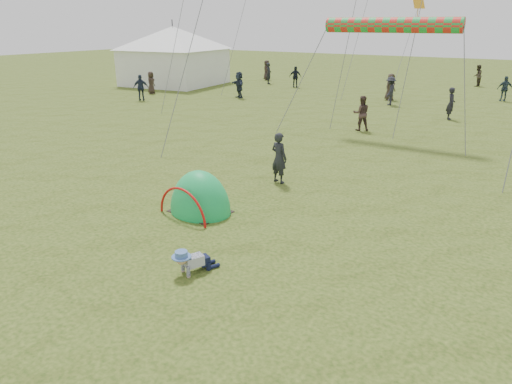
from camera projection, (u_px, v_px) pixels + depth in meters
The scene contains 19 objects.
ground at pixel (171, 276), 9.32m from camera, with size 140.00×140.00×0.00m, color #213A0F.
crawling_toddler at pixel (191, 260), 9.37m from camera, with size 0.51×0.73×0.56m, color black, non-canonical shape.
popup_tent at pixel (201, 212), 12.52m from camera, with size 1.80×1.49×2.34m, color #17A252.
standing_adult at pixel (279, 158), 14.55m from camera, with size 0.60×0.39×1.64m, color black.
event_marquee at pixel (174, 54), 37.86m from camera, with size 7.25×7.25×4.98m, color white, non-canonical shape.
crowd_person_0 at pixel (269, 73), 38.70m from camera, with size 0.63×0.42×1.74m, color black.
crowd_person_1 at pixel (477, 76), 37.15m from camera, with size 0.83×0.65×1.71m, color #362E25.
crowd_person_2 at pixel (505, 89), 30.03m from camera, with size 0.95×0.40×1.62m, color #2D3E4A.
crowd_person_4 at pixel (267, 70), 41.30m from camera, with size 0.85×0.55×1.74m, color #2B211E.
crowd_person_6 at pixel (451, 104), 24.23m from camera, with size 0.62×0.41×1.70m, color black.
crowd_person_8 at pixel (295, 77), 36.57m from camera, with size 0.97×0.40×1.65m, color black.
crowd_person_10 at pixel (151, 83), 33.33m from camera, with size 0.77×0.50×1.58m, color #342721.
crowd_person_11 at pixel (239, 85), 31.42m from camera, with size 1.63×0.52×1.76m, color #1F2738.
crowd_person_13 at pixel (361, 113), 21.75m from camera, with size 0.80×0.63×1.65m, color #44312D.
crowd_person_14 at pixel (141, 88), 30.25m from camera, with size 0.99×0.41×1.69m, color #20293D.
crowd_person_15 at pixel (390, 91), 28.56m from camera, with size 1.13×0.65×1.76m, color #21222A.
crowd_person_16 at pixel (390, 87), 30.42m from camera, with size 0.85×0.56×1.75m, color #3B2F28.
rainbow_tube_kite at pixel (391, 25), 19.30m from camera, with size 0.64×0.64×5.76m, color red.
diamond_kite_7 at pixel (419, 3), 31.17m from camera, with size 0.82×0.82×0.00m, color orange.
Camera 1 is at (5.83, -5.95, 4.86)m, focal length 32.00 mm.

